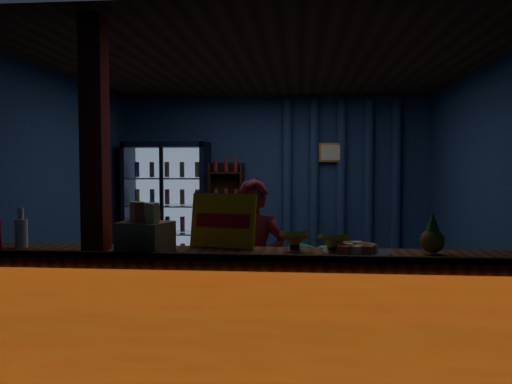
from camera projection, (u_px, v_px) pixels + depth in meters
The scene contains 17 objects.
ground at pixel (263, 309), 5.40m from camera, with size 4.60×4.60×0.00m, color #515154.
room_walls at pixel (263, 164), 5.32m from camera, with size 4.60×4.60×4.60m.
counter at pixel (243, 320), 3.48m from camera, with size 4.40×0.57×0.99m.
support_post at pixel (96, 202), 3.54m from camera, with size 0.16×0.16×2.60m, color maroon.
beverage_cooler at pixel (169, 208), 7.40m from camera, with size 1.20×0.62×1.90m.
bottle_shelf at pixel (227, 217), 7.47m from camera, with size 0.50×0.28×1.60m.
curtain_folds at pixel (341, 183), 7.37m from camera, with size 1.74×0.14×2.50m.
framed_picture at pixel (331, 153), 7.32m from camera, with size 0.36×0.04×0.28m.
shopkeeper at pixel (253, 267), 4.08m from camera, with size 0.53×0.35×1.45m, color maroon.
green_chair at pixel (325, 262), 6.63m from camera, with size 0.58×0.59×0.54m, color #52A56B.
side_table at pixel (329, 264), 6.72m from camera, with size 0.57×0.47×0.53m.
yellow_sign at pixel (223, 220), 3.68m from camera, with size 0.51×0.21×0.40m.
snack_box_left at pixel (145, 235), 3.47m from camera, with size 0.39×0.35×0.35m.
snack_box_centre at pixel (145, 236), 3.58m from camera, with size 0.33×0.29×0.29m.
pastry_tray at pixel (357, 251), 3.37m from camera, with size 0.47×0.47×0.08m.
banana_bunches at pixel (313, 240), 3.50m from camera, with size 0.49×0.29×0.16m.
pineapple at pixel (433, 237), 3.40m from camera, with size 0.16×0.16×0.28m.
Camera 1 is at (0.40, -5.31, 1.55)m, focal length 35.00 mm.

